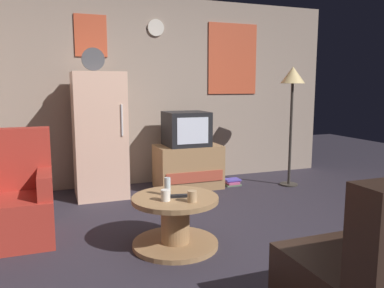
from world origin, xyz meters
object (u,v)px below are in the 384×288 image
at_px(standing_lamp, 292,84).
at_px(book_stack, 232,182).
at_px(fridge, 99,135).
at_px(coffee_table, 175,222).
at_px(mug_ceramic_white, 165,195).
at_px(armchair, 12,202).
at_px(crt_tv, 186,129).
at_px(tv_stand, 188,167).
at_px(wine_glass, 167,186).
at_px(remote_control, 180,196).
at_px(mug_ceramic_tan, 192,196).

height_order(standing_lamp, book_stack, standing_lamp).
distance_m(fridge, book_stack, 1.87).
distance_m(coffee_table, mug_ceramic_white, 0.29).
bearing_deg(armchair, book_stack, 20.86).
distance_m(fridge, crt_tv, 1.10).
bearing_deg(standing_lamp, crt_tv, 165.15).
relative_size(tv_stand, armchair, 0.87).
height_order(tv_stand, crt_tv, crt_tv).
bearing_deg(book_stack, wine_glass, -131.24).
bearing_deg(armchair, standing_lamp, 12.46).
height_order(fridge, remote_control, fridge).
relative_size(coffee_table, mug_ceramic_white, 8.00).
height_order(tv_stand, mug_ceramic_tan, tv_stand).
bearing_deg(coffee_table, mug_ceramic_white, -142.26).
relative_size(mug_ceramic_white, remote_control, 0.60).
height_order(mug_ceramic_tan, remote_control, mug_ceramic_tan).
relative_size(crt_tv, mug_ceramic_white, 6.00).
bearing_deg(wine_glass, mug_ceramic_tan, -62.99).
height_order(crt_tv, book_stack, crt_tv).
xyz_separation_m(coffee_table, remote_control, (0.03, -0.03, 0.23)).
bearing_deg(mug_ceramic_tan, remote_control, 108.76).
relative_size(coffee_table, armchair, 0.75).
distance_m(fridge, tv_stand, 1.22).
xyz_separation_m(mug_ceramic_white, mug_ceramic_tan, (0.19, -0.10, 0.00)).
xyz_separation_m(tv_stand, crt_tv, (-0.03, -0.00, 0.50)).
distance_m(mug_ceramic_white, armchair, 1.39).
relative_size(tv_stand, book_stack, 3.96).
bearing_deg(coffee_table, remote_control, -44.63).
bearing_deg(tv_stand, remote_control, -111.84).
xyz_separation_m(fridge, mug_ceramic_white, (0.28, -1.85, -0.28)).
xyz_separation_m(crt_tv, wine_glass, (-0.76, -1.68, -0.28)).
xyz_separation_m(tv_stand, coffee_table, (-0.74, -1.75, -0.07)).
relative_size(crt_tv, armchair, 0.56).
relative_size(tv_stand, mug_ceramic_white, 9.33).
relative_size(standing_lamp, armchair, 1.66).
bearing_deg(wine_glass, book_stack, 48.76).
height_order(tv_stand, coffee_table, tv_stand).
bearing_deg(crt_tv, armchair, -151.21).
bearing_deg(armchair, mug_ceramic_tan, -31.25).
xyz_separation_m(mug_ceramic_tan, armchair, (-1.37, 0.83, -0.14)).
height_order(crt_tv, mug_ceramic_tan, crt_tv).
xyz_separation_m(coffee_table, wine_glass, (-0.05, 0.07, 0.29)).
distance_m(standing_lamp, remote_control, 2.65).
xyz_separation_m(crt_tv, standing_lamp, (1.35, -0.36, 0.57)).
bearing_deg(tv_stand, mug_ceramic_tan, -108.86).
relative_size(tv_stand, coffee_table, 1.17).
bearing_deg(tv_stand, wine_glass, -115.08).
bearing_deg(armchair, fridge, 51.13).
distance_m(standing_lamp, coffee_table, 2.74).
relative_size(mug_ceramic_white, armchair, 0.09).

